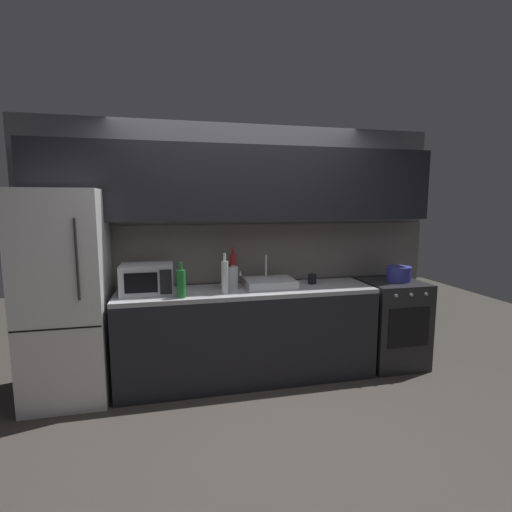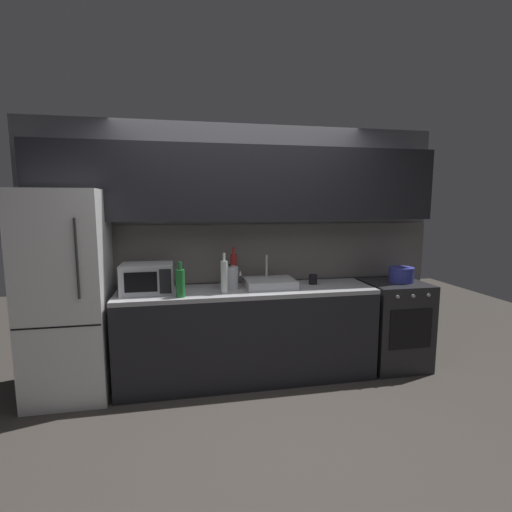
# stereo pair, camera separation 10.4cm
# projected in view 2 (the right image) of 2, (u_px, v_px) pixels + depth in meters

# --- Properties ---
(ground_plane) EXTENTS (10.00, 10.00, 0.00)m
(ground_plane) POSITION_uv_depth(u_px,v_px,m) (268.00, 431.00, 2.85)
(ground_plane) COLOR #3D3833
(back_wall) EXTENTS (4.19, 0.44, 2.50)m
(back_wall) POSITION_uv_depth(u_px,v_px,m) (242.00, 220.00, 3.80)
(back_wall) COLOR slate
(back_wall) RESTS_ON ground
(counter_run) EXTENTS (2.45, 0.60, 0.90)m
(counter_run) POSITION_uv_depth(u_px,v_px,m) (248.00, 334.00, 3.66)
(counter_run) COLOR black
(counter_run) RESTS_ON ground
(refrigerator) EXTENTS (0.68, 0.69, 1.83)m
(refrigerator) POSITION_uv_depth(u_px,v_px,m) (67.00, 295.00, 3.29)
(refrigerator) COLOR white
(refrigerator) RESTS_ON ground
(oven_range) EXTENTS (0.60, 0.62, 0.90)m
(oven_range) POSITION_uv_depth(u_px,v_px,m) (394.00, 324.00, 3.96)
(oven_range) COLOR #232326
(oven_range) RESTS_ON ground
(microwave) EXTENTS (0.46, 0.35, 0.27)m
(microwave) POSITION_uv_depth(u_px,v_px,m) (147.00, 278.00, 3.42)
(microwave) COLOR #A8AAAF
(microwave) RESTS_ON counter_run
(sink_basin) EXTENTS (0.48, 0.38, 0.30)m
(sink_basin) POSITION_uv_depth(u_px,v_px,m) (269.00, 283.00, 3.66)
(sink_basin) COLOR #ADAFB5
(sink_basin) RESTS_ON counter_run
(kettle) EXTENTS (0.20, 0.16, 0.24)m
(kettle) POSITION_uv_depth(u_px,v_px,m) (230.00, 278.00, 3.58)
(kettle) COLOR #B7BABF
(kettle) RESTS_ON counter_run
(wine_bottle_clear) EXTENTS (0.07, 0.07, 0.37)m
(wine_bottle_clear) POSITION_uv_depth(u_px,v_px,m) (224.00, 276.00, 3.39)
(wine_bottle_clear) COLOR silver
(wine_bottle_clear) RESTS_ON counter_run
(wine_bottle_red) EXTENTS (0.06, 0.06, 0.38)m
(wine_bottle_red) POSITION_uv_depth(u_px,v_px,m) (234.00, 269.00, 3.76)
(wine_bottle_red) COLOR #A82323
(wine_bottle_red) RESTS_ON counter_run
(wine_bottle_green) EXTENTS (0.08, 0.08, 0.31)m
(wine_bottle_green) POSITION_uv_depth(u_px,v_px,m) (180.00, 283.00, 3.27)
(wine_bottle_green) COLOR #1E6B2D
(wine_bottle_green) RESTS_ON counter_run
(mug_dark) EXTENTS (0.08, 0.08, 0.10)m
(mug_dark) POSITION_uv_depth(u_px,v_px,m) (313.00, 279.00, 3.79)
(mug_dark) COLOR black
(mug_dark) RESTS_ON counter_run
(cooking_pot) EXTENTS (0.25, 0.25, 0.16)m
(cooking_pot) POSITION_uv_depth(u_px,v_px,m) (401.00, 275.00, 3.90)
(cooking_pot) COLOR #333899
(cooking_pot) RESTS_ON oven_range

